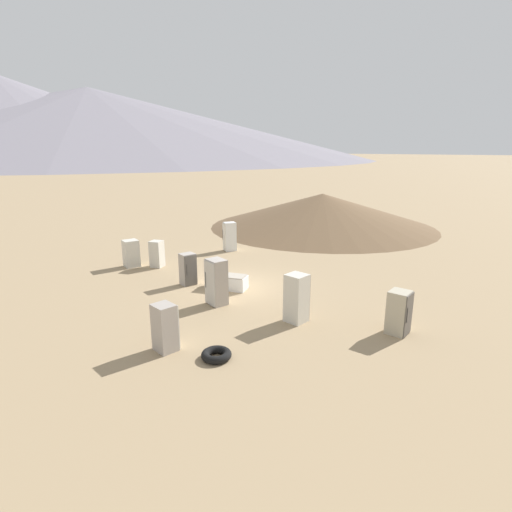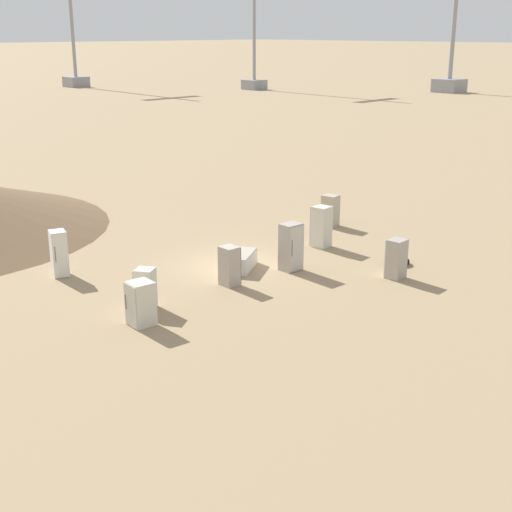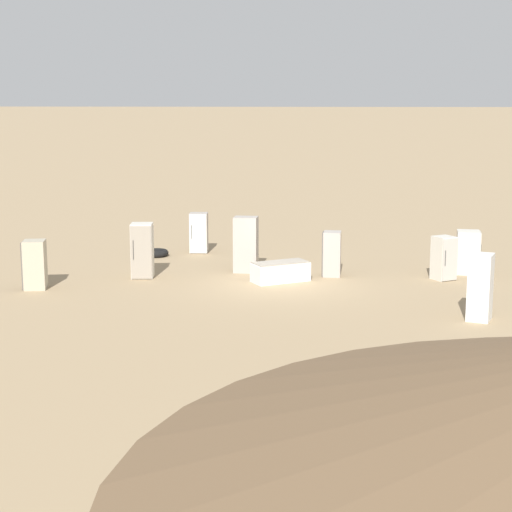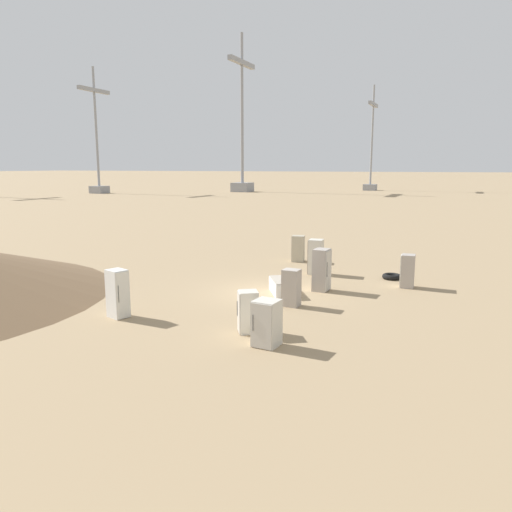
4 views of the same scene
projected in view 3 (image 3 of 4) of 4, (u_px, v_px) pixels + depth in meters
The scene contains 11 objects.
ground_plane at pixel (279, 286), 26.86m from camera, with size 1000.00×1000.00×0.00m, color #9E8460.
discarded_fridge_0 at pixel (332, 254), 28.22m from camera, with size 0.63×0.67×1.48m.
discarded_fridge_1 at pixel (444, 258), 27.65m from camera, with size 0.85×0.86×1.42m.
discarded_fridge_2 at pixel (280, 272), 27.43m from camera, with size 1.96×1.61×0.65m.
discarded_fridge_3 at pixel (34, 265), 26.30m from camera, with size 0.81×0.81×1.52m.
discarded_fridge_4 at pixel (246, 244), 28.84m from camera, with size 0.82×0.70×1.88m.
discarded_fridge_5 at pixel (468, 252), 28.59m from camera, with size 0.83×0.81×1.45m.
discarded_fridge_6 at pixel (142, 251), 27.91m from camera, with size 0.77×0.81×1.80m.
discarded_fridge_7 at pixel (480, 287), 22.60m from camera, with size 0.78×0.88×1.78m.
discarded_fridge_8 at pixel (199, 233), 32.43m from camera, with size 0.71×0.67×1.52m.
scrap_tire at pixel (156, 253), 31.81m from camera, with size 0.93×0.93×0.25m.
Camera 3 is at (1.65, -26.19, 5.84)m, focal length 60.00 mm.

